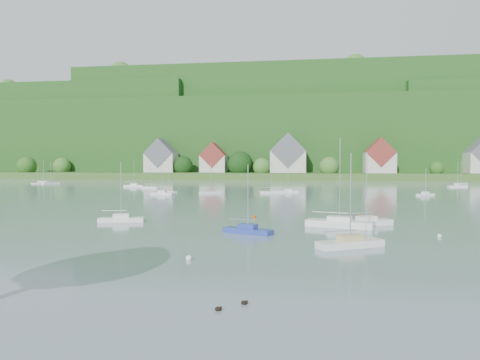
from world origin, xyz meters
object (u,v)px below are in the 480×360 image
object	(u,v)px
near_sailboat_3	(366,222)
near_sailboat_4	(339,223)
near_sailboat_1	(248,230)
near_sailboat_0	(121,219)
near_sailboat_2	(350,242)

from	to	relation	value
near_sailboat_3	near_sailboat_4	size ratio (longest dim) A/B	0.85
near_sailboat_1	near_sailboat_4	world-z (taller)	near_sailboat_4
near_sailboat_0	near_sailboat_4	size ratio (longest dim) A/B	0.73
near_sailboat_2	near_sailboat_3	world-z (taller)	near_sailboat_3
near_sailboat_0	near_sailboat_4	world-z (taller)	near_sailboat_4
near_sailboat_0	near_sailboat_1	xyz separation A→B (m)	(17.29, -6.95, -0.01)
near_sailboat_0	near_sailboat_2	distance (m)	30.48
near_sailboat_3	near_sailboat_2	bearing A→B (deg)	-132.26
near_sailboat_2	near_sailboat_3	bearing A→B (deg)	47.68
near_sailboat_3	near_sailboat_1	bearing A→B (deg)	-178.15
near_sailboat_1	near_sailboat_2	xyz separation A→B (m)	(10.09, -6.45, 0.03)
near_sailboat_2	near_sailboat_3	xyz separation A→B (m)	(3.41, 14.53, 0.01)
near_sailboat_1	near_sailboat_4	bearing A→B (deg)	54.15
near_sailboat_3	near_sailboat_4	distance (m)	3.80
near_sailboat_0	near_sailboat_3	xyz separation A→B (m)	(30.79, 1.13, 0.04)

